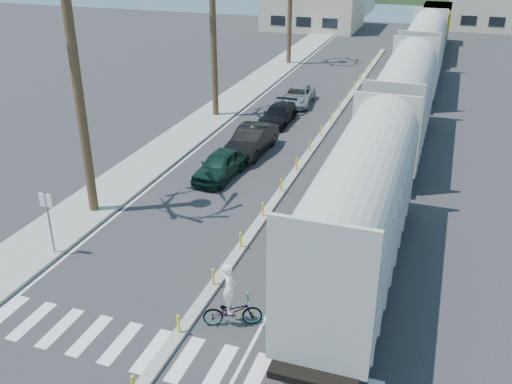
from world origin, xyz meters
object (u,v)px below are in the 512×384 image
street_sign (48,214)px  cyclist (232,306)px  car_second (252,140)px  car_lead (220,165)px

street_sign → cyclist: 9.04m
street_sign → car_second: (3.93, 13.92, -1.14)m
car_second → cyclist: size_ratio=1.98×
car_lead → cyclist: (5.25, -11.70, 0.02)m
street_sign → car_second: 14.50m
street_sign → cyclist: size_ratio=1.16×
street_sign → car_second: bearing=74.2°
cyclist → car_second: bearing=-6.4°
car_lead → car_second: car_second is taller
car_second → cyclist: 16.46m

